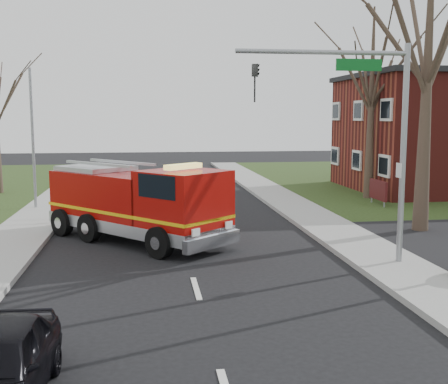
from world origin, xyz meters
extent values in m
plane|color=black|center=(0.00, 0.00, 0.00)|extent=(120.00, 120.00, 0.00)
cube|color=gray|center=(6.20, 0.00, 0.07)|extent=(2.40, 80.00, 0.15)
cube|color=silver|center=(11.45, 18.00, 2.00)|extent=(0.12, 1.40, 1.20)
cube|color=#461012|center=(10.50, 12.50, 0.90)|extent=(0.12, 2.00, 1.00)
cylinder|color=gray|center=(10.50, 11.70, 0.45)|extent=(0.08, 0.08, 0.90)
cylinder|color=gray|center=(10.50, 13.30, 0.45)|extent=(0.08, 0.08, 0.90)
cone|color=#33281E|center=(9.50, 6.00, 6.00)|extent=(0.64, 0.64, 12.00)
cone|color=#33281E|center=(11.00, 15.00, 5.25)|extent=(0.56, 0.56, 10.50)
cylinder|color=gray|center=(6.50, 1.50, 3.40)|extent=(0.18, 0.18, 6.80)
cylinder|color=gray|center=(3.90, 1.50, 6.50)|extent=(5.20, 0.14, 0.14)
cube|color=#0C591E|center=(5.00, 1.50, 6.15)|extent=(1.40, 0.06, 0.35)
imported|color=black|center=(1.90, 1.50, 6.15)|extent=(0.22, 0.18, 1.10)
cylinder|color=gray|center=(-6.80, 14.00, 3.50)|extent=(0.14, 0.14, 7.00)
cube|color=#920A06|center=(-2.49, 7.09, 1.50)|extent=(5.24, 5.43, 2.03)
cube|color=#920A06|center=(-0.04, 4.36, 1.65)|extent=(3.56, 3.56, 2.32)
cube|color=#B7BABF|center=(-1.72, 6.23, 0.68)|extent=(6.93, 7.31, 0.44)
cube|color=#E5B20C|center=(-1.72, 6.23, 1.21)|extent=(6.94, 7.32, 0.12)
cube|color=black|center=(0.68, 3.56, 2.37)|extent=(1.71, 1.55, 0.82)
cube|color=#E5D866|center=(-0.04, 4.36, 2.95)|extent=(1.38, 1.29, 0.17)
cylinder|color=black|center=(-0.91, 3.44, 0.53)|extent=(0.96, 1.02, 1.07)
cylinder|color=black|center=(0.97, 5.13, 0.53)|extent=(0.96, 1.02, 1.07)
cylinder|color=black|center=(-4.59, 7.55, 0.53)|extent=(0.96, 1.02, 1.07)
cylinder|color=black|center=(-2.72, 9.23, 0.53)|extent=(0.96, 1.02, 1.07)
camera|label=1|loc=(-1.27, -14.70, 4.63)|focal=45.00mm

